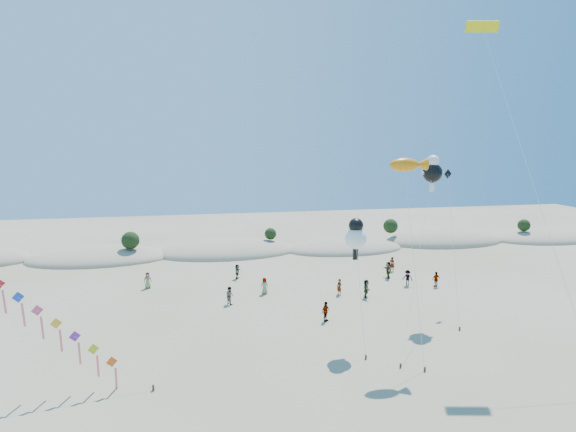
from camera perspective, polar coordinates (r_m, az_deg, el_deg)
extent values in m
ellipsoid|color=gray|center=(65.28, -21.45, -4.77)|extent=(17.60, 9.68, 3.00)
ellipsoid|color=#1E3312|center=(65.10, -21.49, -4.07)|extent=(14.08, 6.34, 0.70)
ellipsoid|color=gray|center=(65.07, -7.30, -4.26)|extent=(19.00, 10.45, 3.40)
ellipsoid|color=#1E3312|center=(64.86, -7.31, -3.46)|extent=(15.20, 6.84, 0.76)
ellipsoid|color=gray|center=(66.74, 6.65, -3.92)|extent=(16.40, 9.02, 2.80)
ellipsoid|color=#1E3312|center=(66.58, 6.67, -3.27)|extent=(13.12, 5.90, 0.66)
ellipsoid|color=gray|center=(74.76, 17.98, -2.91)|extent=(18.00, 9.90, 3.80)
ellipsoid|color=#1E3312|center=(74.56, 18.01, -2.13)|extent=(14.40, 6.48, 0.72)
ellipsoid|color=gray|center=(82.81, 28.09, -2.42)|extent=(16.80, 9.24, 3.00)
ellipsoid|color=#1E3312|center=(82.67, 28.14, -1.85)|extent=(13.44, 6.05, 0.67)
sphere|color=black|center=(63.00, -18.17, -2.76)|extent=(2.20, 2.20, 2.20)
sphere|color=black|center=(65.38, -2.09, -2.12)|extent=(1.60, 1.60, 1.60)
sphere|color=black|center=(71.74, 12.06, -1.17)|extent=(2.10, 2.10, 2.10)
sphere|color=black|center=(79.64, 26.17, -0.99)|extent=(1.80, 1.80, 1.80)
cube|color=#3F2D1E|center=(31.43, -15.68, -19.01)|extent=(0.12, 0.12, 0.35)
cube|color=#F35314|center=(31.38, -20.17, -15.91)|extent=(1.26, 0.49, 1.33)
cube|color=#F3667A|center=(31.86, -19.71, -17.68)|extent=(0.19, 0.45, 1.55)
cube|color=#B3D519|center=(31.41, -22.07, -14.41)|extent=(1.26, 0.49, 1.33)
cube|color=#F3667A|center=(31.86, -21.61, -16.20)|extent=(0.19, 0.45, 1.55)
cube|color=purple|center=(31.49, -23.95, -12.90)|extent=(1.26, 0.49, 1.33)
cube|color=#F3667A|center=(31.91, -23.48, -14.71)|extent=(0.19, 0.45, 1.55)
cube|color=#FBAD27|center=(31.63, -25.79, -11.39)|extent=(1.26, 0.49, 1.33)
cube|color=#F3667A|center=(32.01, -25.31, -13.22)|extent=(0.19, 0.45, 1.55)
cube|color=#E54877|center=(31.82, -27.59, -9.88)|extent=(1.26, 0.49, 1.33)
cube|color=#F3667A|center=(32.17, -27.11, -11.72)|extent=(0.19, 0.45, 1.55)
cube|color=blue|center=(32.07, -29.35, -8.38)|extent=(1.26, 0.49, 1.33)
cube|color=#F3667A|center=(32.38, -28.87, -10.23)|extent=(0.19, 0.45, 1.55)
cube|color=#F3667A|center=(32.64, -30.59, -8.75)|extent=(0.19, 0.45, 1.55)
cube|color=#3F2D1E|center=(33.71, 15.91, -17.06)|extent=(0.10, 0.10, 0.30)
cylinder|color=silver|center=(33.57, 14.73, -5.51)|extent=(0.29, 4.74, 13.07)
ellipsoid|color=orange|center=(34.78, 13.64, 5.92)|extent=(2.18, 0.96, 0.96)
cone|color=orange|center=(35.31, 15.44, 5.90)|extent=(0.87, 0.87, 0.87)
cube|color=#3F2D1E|center=(34.54, 9.22, -16.17)|extent=(0.10, 0.10, 0.30)
cylinder|color=silver|center=(34.73, 8.60, -9.44)|extent=(0.34, 3.48, 7.71)
sphere|color=white|center=(35.37, 8.03, -2.64)|extent=(1.60, 1.60, 1.60)
sphere|color=black|center=(35.19, 8.06, -1.11)|extent=(1.06, 1.06, 1.06)
cube|color=black|center=(35.63, 7.99, -4.52)|extent=(0.35, 0.18, 0.80)
cube|color=#3F2D1E|center=(33.79, 13.19, -16.88)|extent=(0.10, 0.10, 0.30)
cylinder|color=silver|center=(37.77, 15.22, -4.76)|extent=(7.23, 10.42, 12.03)
sphere|color=black|center=(43.11, 16.75, 4.92)|extent=(1.65, 1.65, 1.65)
sphere|color=white|center=(43.06, 16.81, 6.23)|extent=(1.08, 1.08, 1.08)
cube|color=white|center=(43.20, 16.68, 3.30)|extent=(0.35, 0.18, 0.80)
cube|color=white|center=(42.78, 15.92, 4.93)|extent=(0.60, 0.15, 0.25)
cube|color=white|center=(43.44, 17.57, 4.91)|extent=(0.60, 0.15, 0.25)
cylinder|color=silver|center=(35.74, 27.18, 2.90)|extent=(1.02, 12.70, 23.20)
cube|color=yellow|center=(41.35, 22.01, 20.09)|extent=(2.49, 1.01, 0.87)
cube|color=black|center=(41.37, 22.00, 20.09)|extent=(2.40, 0.61, 0.19)
cube|color=#3F2D1E|center=(41.00, 19.67, -12.46)|extent=(0.10, 0.10, 0.30)
cylinder|color=silver|center=(43.38, 18.99, -3.38)|extent=(2.90, 7.97, 11.73)
cube|color=black|center=(46.72, 18.42, 4.76)|extent=(0.86, 0.26, 0.88)
imported|color=slate|center=(44.62, -6.94, -9.32)|extent=(0.96, 1.01, 1.64)
imported|color=slate|center=(47.20, -2.80, -8.27)|extent=(0.87, 0.65, 1.60)
imported|color=slate|center=(40.46, 4.47, -11.21)|extent=(1.01, 0.92, 1.66)
imported|color=slate|center=(47.10, 6.10, -8.37)|extent=(0.60, 0.68, 1.57)
imported|color=slate|center=(46.71, 9.25, -8.49)|extent=(0.86, 1.67, 1.72)
imported|color=slate|center=(56.38, 12.24, -5.58)|extent=(0.71, 0.71, 1.66)
imported|color=slate|center=(53.47, 11.77, -6.28)|extent=(0.64, 1.70, 1.80)
imported|color=slate|center=(50.93, -16.29, -7.32)|extent=(0.88, 0.66, 1.62)
imported|color=slate|center=(51.61, 17.15, -7.18)|extent=(0.97, 0.50, 1.58)
imported|color=slate|center=(51.25, 13.98, -7.13)|extent=(1.20, 1.10, 1.62)
imported|color=slate|center=(52.49, -6.04, -6.56)|extent=(0.82, 1.51, 1.56)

